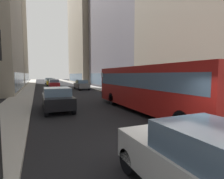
% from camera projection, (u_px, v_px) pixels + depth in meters
% --- Properties ---
extents(ground_plane, '(120.00, 120.00, 0.00)m').
position_uv_depth(ground_plane, '(58.00, 86.00, 37.22)').
color(ground_plane, black).
extents(sidewalk_left, '(2.40, 110.00, 0.15)m').
position_uv_depth(sidewalk_left, '(29.00, 87.00, 34.98)').
color(sidewalk_left, '#ADA89E').
rests_on(sidewalk_left, ground).
extents(sidewalk_right, '(2.40, 110.00, 0.15)m').
position_uv_depth(sidewalk_right, '(84.00, 85.00, 39.44)').
color(sidewalk_right, '#9E9991').
rests_on(sidewalk_right, ground).
extents(building_right_mid, '(8.31, 22.22, 26.53)m').
position_uv_depth(building_right_mid, '(125.00, 19.00, 33.56)').
color(building_right_mid, slate).
rests_on(building_right_mid, ground).
extents(building_right_far, '(10.75, 21.33, 33.36)m').
position_uv_depth(building_right_far, '(91.00, 29.00, 54.32)').
color(building_right_far, '#A0937F').
rests_on(building_right_far, ground).
extents(transit_bus, '(2.78, 11.53, 3.05)m').
position_uv_depth(transit_bus, '(149.00, 86.00, 11.68)').
color(transit_bus, red).
rests_on(transit_bus, ground).
extents(car_black_suv, '(1.86, 4.55, 1.62)m').
position_uv_depth(car_black_suv, '(57.00, 99.00, 12.36)').
color(car_black_suv, black).
rests_on(car_black_suv, ground).
extents(car_white_van, '(1.72, 3.97, 1.62)m').
position_uv_depth(car_white_van, '(206.00, 166.00, 3.26)').
color(car_white_van, silver).
rests_on(car_white_van, ground).
extents(car_silver_sedan, '(1.84, 4.71, 1.62)m').
position_uv_depth(car_silver_sedan, '(49.00, 81.00, 47.51)').
color(car_silver_sedan, '#B7BABF').
rests_on(car_silver_sedan, ground).
extents(car_red_coupe, '(1.75, 4.54, 1.62)m').
position_uv_depth(car_red_coupe, '(54.00, 84.00, 32.86)').
color(car_red_coupe, red).
rests_on(car_red_coupe, ground).
extents(car_grey_wagon, '(1.77, 4.67, 1.62)m').
position_uv_depth(car_grey_wagon, '(82.00, 85.00, 29.46)').
color(car_grey_wagon, slate).
rests_on(car_grey_wagon, ground).
extents(car_yellow_taxi, '(1.87, 3.92, 1.62)m').
position_uv_depth(car_yellow_taxi, '(51.00, 82.00, 40.04)').
color(car_yellow_taxi, yellow).
rests_on(car_yellow_taxi, ground).
extents(dalmatian_dog, '(0.22, 0.96, 0.72)m').
position_uv_depth(dalmatian_dog, '(177.00, 128.00, 6.64)').
color(dalmatian_dog, white).
rests_on(dalmatian_dog, ground).
extents(pedestrian_with_handbag, '(0.45, 0.34, 1.69)m').
position_uv_depth(pedestrian_with_handbag, '(152.00, 92.00, 15.50)').
color(pedestrian_with_handbag, '#1E1E2D').
rests_on(pedestrian_with_handbag, sidewalk_right).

